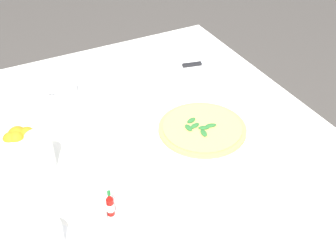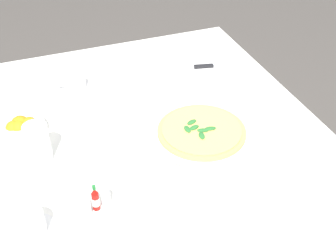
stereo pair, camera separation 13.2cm
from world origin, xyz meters
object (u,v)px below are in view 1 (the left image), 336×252
object	(u,v)px
pizza	(202,128)
citrus_bowl	(18,139)
coffee_cup_far_left	(47,238)
water_glass_near_right	(41,155)
coffee_cup_near_left	(65,89)
hot_sauce_bottle	(110,205)
pepper_shaker	(102,214)
pizza_plate	(202,132)
napkin_folded	(203,66)
salt_shaker	(119,201)
dinner_knife	(204,63)

from	to	relation	value
pizza	citrus_bowl	size ratio (longest dim) A/B	1.86
coffee_cup_far_left	water_glass_near_right	size ratio (longest dim) A/B	1.05
pizza	coffee_cup_far_left	size ratio (longest dim) A/B	2.14
coffee_cup_near_left	citrus_bowl	xyz separation A→B (m)	(-0.21, -0.21, 0.00)
hot_sauce_bottle	pepper_shaker	world-z (taller)	hot_sauce_bottle
pizza_plate	coffee_cup_near_left	size ratio (longest dim) A/B	2.40
citrus_bowl	napkin_folded	bearing A→B (deg)	11.25
citrus_bowl	pepper_shaker	size ratio (longest dim) A/B	2.67
napkin_folded	salt_shaker	bearing A→B (deg)	-122.99
coffee_cup_near_left	coffee_cup_far_left	bearing A→B (deg)	-110.50
salt_shaker	hot_sauce_bottle	bearing A→B (deg)	-160.35
pizza	hot_sauce_bottle	world-z (taller)	hot_sauce_bottle
napkin_folded	coffee_cup_far_left	bearing A→B (deg)	-129.48
coffee_cup_near_left	salt_shaker	size ratio (longest dim) A/B	2.35
dinner_knife	hot_sauce_bottle	world-z (taller)	hot_sauce_bottle
water_glass_near_right	dinner_knife	size ratio (longest dim) A/B	0.64
pizza	dinner_knife	xyz separation A→B (m)	(0.22, 0.35, -0.00)
citrus_bowl	coffee_cup_near_left	bearing A→B (deg)	44.85
pizza	coffee_cup_near_left	world-z (taller)	coffee_cup_near_left
citrus_bowl	coffee_cup_far_left	bearing A→B (deg)	-92.88
pizza_plate	hot_sauce_bottle	bearing A→B (deg)	-154.89
pizza_plate	napkin_folded	distance (m)	0.42
pizza	salt_shaker	xyz separation A→B (m)	(-0.35, -0.17, 0.00)
coffee_cup_near_left	napkin_folded	size ratio (longest dim) A/B	0.54
pizza_plate	dinner_knife	xyz separation A→B (m)	(0.22, 0.35, 0.01)
pizza	water_glass_near_right	distance (m)	0.49
salt_shaker	citrus_bowl	bearing A→B (deg)	115.30
pizza_plate	pepper_shaker	xyz separation A→B (m)	(-0.41, -0.19, 0.01)
salt_shaker	pizza_plate	bearing A→B (deg)	25.53
pizza	coffee_cup_far_left	xyz separation A→B (m)	(-0.55, -0.20, 0.01)
pizza_plate	water_glass_near_right	distance (m)	0.50
pepper_shaker	citrus_bowl	bearing A→B (deg)	107.07
napkin_folded	citrus_bowl	distance (m)	0.76
citrus_bowl	water_glass_near_right	bearing A→B (deg)	-73.61
pizza	pizza_plate	bearing A→B (deg)	-7.34
citrus_bowl	hot_sauce_bottle	xyz separation A→B (m)	(0.15, -0.39, 0.01)
coffee_cup_near_left	pizza_plate	bearing A→B (deg)	-52.83
pizza_plate	dinner_knife	size ratio (longest dim) A/B	1.63
dinner_knife	pepper_shaker	xyz separation A→B (m)	(-0.63, -0.54, 0.00)
dinner_knife	citrus_bowl	world-z (taller)	citrus_bowl
coffee_cup_near_left	dinner_knife	xyz separation A→B (m)	(0.54, -0.06, -0.00)
pizza_plate	coffee_cup_far_left	world-z (taller)	coffee_cup_far_left
coffee_cup_far_left	dinner_knife	xyz separation A→B (m)	(0.77, 0.56, -0.01)
coffee_cup_far_left	hot_sauce_bottle	size ratio (longest dim) A/B	1.57
pizza	napkin_folded	bearing A→B (deg)	58.52
salt_shaker	napkin_folded	bearing A→B (deg)	42.62
coffee_cup_far_left	pepper_shaker	world-z (taller)	coffee_cup_far_left
water_glass_near_right	hot_sauce_bottle	bearing A→B (deg)	-66.27
citrus_bowl	pepper_shaker	world-z (taller)	citrus_bowl
citrus_bowl	hot_sauce_bottle	distance (m)	0.41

